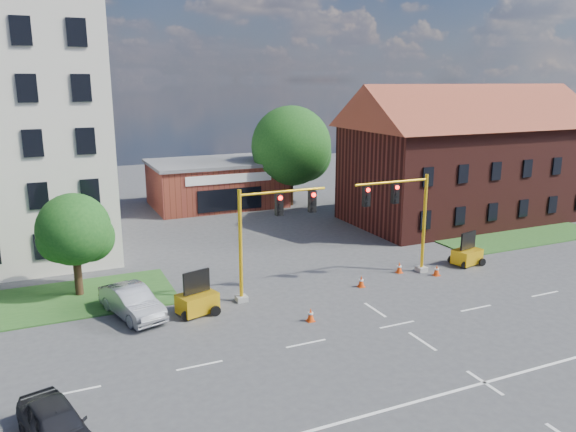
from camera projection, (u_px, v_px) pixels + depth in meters
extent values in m
plane|color=#404143|center=(397.00, 325.00, 27.68)|extent=(120.00, 120.00, 0.00)
cube|color=#25521E|center=(525.00, 238.00, 42.80)|extent=(14.00, 4.00, 0.08)
cube|color=maroon|center=(217.00, 184.00, 53.81)|extent=(12.00, 8.00, 4.00)
cube|color=slate|center=(216.00, 162.00, 53.31)|extent=(12.40, 8.40, 0.30)
cube|color=white|center=(230.00, 179.00, 49.94)|extent=(8.00, 0.10, 0.80)
cube|color=black|center=(230.00, 200.00, 50.39)|extent=(6.00, 0.10, 2.00)
cube|color=#461A15|center=(466.00, 173.00, 48.07)|extent=(20.00, 10.00, 8.00)
cylinder|color=#322112|center=(291.00, 184.00, 53.73)|extent=(0.44, 0.44, 4.05)
sphere|color=#164816|center=(291.00, 146.00, 52.86)|extent=(7.53, 7.53, 7.53)
sphere|color=#164816|center=(304.00, 154.00, 53.94)|extent=(5.27, 5.27, 5.27)
cylinder|color=#322112|center=(78.00, 272.00, 31.11)|extent=(0.44, 0.44, 2.72)
sphere|color=#164816|center=(74.00, 229.00, 30.52)|extent=(3.97, 3.97, 3.97)
sphere|color=#164816|center=(90.00, 237.00, 31.25)|extent=(2.78, 2.78, 2.78)
cube|color=gray|center=(242.00, 299.00, 30.58)|extent=(0.60, 0.60, 0.30)
cylinder|color=yellow|center=(240.00, 247.00, 29.88)|extent=(0.20, 0.20, 6.20)
cylinder|color=yellow|center=(283.00, 192.00, 30.22)|extent=(5.00, 0.14, 0.14)
cube|color=black|center=(279.00, 205.00, 30.28)|extent=(0.40, 0.32, 1.20)
cube|color=black|center=(312.00, 201.00, 31.08)|extent=(0.40, 0.32, 1.20)
sphere|color=#FF0C07|center=(280.00, 198.00, 30.03)|extent=(0.24, 0.24, 0.24)
cube|color=gray|center=(421.00, 269.00, 35.34)|extent=(0.60, 0.60, 0.30)
cylinder|color=yellow|center=(424.00, 224.00, 34.65)|extent=(0.20, 0.20, 6.20)
cylinder|color=yellow|center=(392.00, 182.00, 33.00)|extent=(5.00, 0.14, 0.14)
cube|color=black|center=(395.00, 193.00, 33.26)|extent=(0.40, 0.32, 1.20)
cube|color=black|center=(366.00, 196.00, 32.47)|extent=(0.40, 0.32, 1.20)
sphere|color=#FF0C07|center=(397.00, 187.00, 33.01)|extent=(0.24, 0.24, 0.24)
cube|color=yellow|center=(197.00, 303.00, 28.87)|extent=(2.24, 1.80, 0.97)
cube|color=black|center=(196.00, 282.00, 28.61)|extent=(1.49, 0.56, 1.19)
cube|color=yellow|center=(467.00, 256.00, 36.57)|extent=(2.07, 1.62, 0.92)
cube|color=black|center=(468.00, 240.00, 36.32)|extent=(1.42, 0.45, 1.12)
cube|color=#F2450C|center=(310.00, 321.00, 28.07)|extent=(0.38, 0.38, 0.04)
cone|color=#F2450C|center=(311.00, 315.00, 27.99)|extent=(0.40, 0.40, 0.70)
cylinder|color=white|center=(311.00, 313.00, 27.97)|extent=(0.27, 0.27, 0.09)
cube|color=#F2450C|center=(361.00, 287.00, 32.72)|extent=(0.38, 0.38, 0.04)
cone|color=#F2450C|center=(361.00, 281.00, 32.64)|extent=(0.40, 0.40, 0.70)
cylinder|color=white|center=(361.00, 280.00, 32.63)|extent=(0.27, 0.27, 0.09)
cube|color=#F2450C|center=(399.00, 272.00, 35.12)|extent=(0.38, 0.38, 0.04)
cone|color=#F2450C|center=(399.00, 267.00, 35.04)|extent=(0.40, 0.40, 0.70)
cylinder|color=white|center=(399.00, 266.00, 35.02)|extent=(0.27, 0.27, 0.09)
cube|color=#F2450C|center=(436.00, 275.00, 34.64)|extent=(0.38, 0.38, 0.04)
cone|color=#F2450C|center=(437.00, 270.00, 34.56)|extent=(0.40, 0.40, 0.70)
cylinder|color=white|center=(437.00, 269.00, 34.55)|extent=(0.27, 0.27, 0.09)
imported|color=silver|center=(414.00, 215.00, 46.66)|extent=(6.31, 3.56, 1.66)
imported|color=black|center=(56.00, 426.00, 18.37)|extent=(2.78, 4.57, 1.45)
imported|color=#999BA0|center=(132.00, 302.00, 28.50)|extent=(2.92, 4.98, 1.55)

